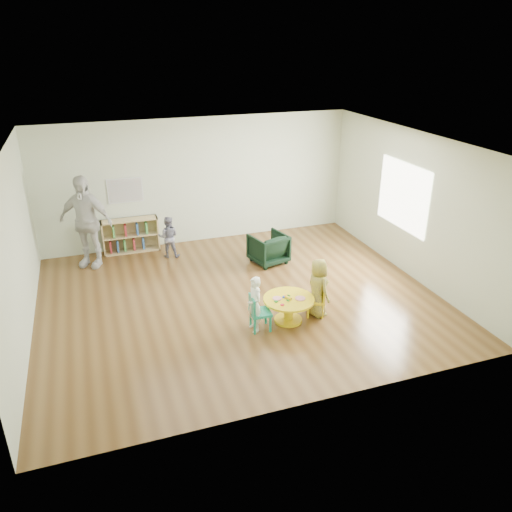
% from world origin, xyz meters
% --- Properties ---
extents(room, '(7.10, 7.00, 2.80)m').
position_xyz_m(room, '(0.01, 0.00, 1.89)').
color(room, '#56391B').
rests_on(room, ground).
extents(activity_table, '(0.85, 0.85, 0.47)m').
position_xyz_m(activity_table, '(0.55, -1.01, 0.29)').
color(activity_table, yellow).
rests_on(activity_table, ground).
extents(kid_chair_left, '(0.35, 0.35, 0.61)m').
position_xyz_m(kid_chair_left, '(-0.02, -1.10, 0.33)').
color(kid_chair_left, '#188868').
rests_on(kid_chair_left, ground).
extents(kid_chair_right, '(0.39, 0.39, 0.56)m').
position_xyz_m(kid_chair_right, '(1.09, -1.00, 0.30)').
color(kid_chair_right, yellow).
rests_on(kid_chair_right, ground).
extents(bookshelf, '(1.20, 0.30, 0.75)m').
position_xyz_m(bookshelf, '(-1.61, 2.86, 0.37)').
color(bookshelf, tan).
rests_on(bookshelf, ground).
extents(alphabet_poster, '(0.74, 0.01, 0.54)m').
position_xyz_m(alphabet_poster, '(-1.60, 2.98, 1.35)').
color(alphabet_poster, silver).
rests_on(alphabet_poster, ground).
extents(armchair, '(0.83, 0.84, 0.63)m').
position_xyz_m(armchair, '(1.05, 1.29, 0.32)').
color(armchair, black).
rests_on(armchair, ground).
extents(child_left, '(0.26, 0.37, 0.94)m').
position_xyz_m(child_left, '(-0.08, -1.09, 0.47)').
color(child_left, white).
rests_on(child_left, ground).
extents(child_right, '(0.41, 0.55, 1.03)m').
position_xyz_m(child_right, '(1.09, -0.98, 0.51)').
color(child_right, yellow).
rests_on(child_right, ground).
extents(toddler, '(0.52, 0.46, 0.91)m').
position_xyz_m(toddler, '(-0.86, 2.27, 0.45)').
color(toddler, '#161739').
rests_on(toddler, ground).
extents(adult_caretaker, '(1.20, 0.95, 1.91)m').
position_xyz_m(adult_caretaker, '(-2.48, 2.39, 0.95)').
color(adult_caretaker, silver).
rests_on(adult_caretaker, ground).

